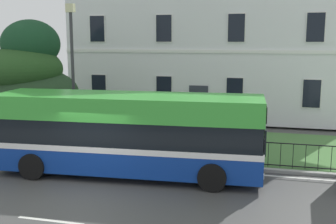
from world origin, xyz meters
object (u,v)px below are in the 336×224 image
object	(u,v)px
evergreen_tree	(32,92)
street_lamp_post	(73,67)
georgian_townhouse	(211,11)
single_decker_bus	(128,133)
litter_bin	(239,146)

from	to	relation	value
evergreen_tree	street_lamp_post	bearing A→B (deg)	-26.68
georgian_townhouse	street_lamp_post	bearing A→B (deg)	-111.36
evergreen_tree	single_decker_bus	size ratio (longest dim) A/B	0.60
street_lamp_post	evergreen_tree	bearing A→B (deg)	153.32
single_decker_bus	litter_bin	world-z (taller)	single_decker_bus
single_decker_bus	evergreen_tree	bearing A→B (deg)	143.55
georgian_townhouse	single_decker_bus	size ratio (longest dim) A/B	1.71
georgian_townhouse	litter_bin	world-z (taller)	georgian_townhouse
single_decker_bus	litter_bin	size ratio (longest dim) A/B	8.29
single_decker_bus	street_lamp_post	world-z (taller)	street_lamp_post
georgian_townhouse	litter_bin	distance (m)	13.31
street_lamp_post	litter_bin	distance (m)	7.94
single_decker_bus	litter_bin	xyz separation A→B (m)	(3.84, 2.48, -0.86)
georgian_townhouse	single_decker_bus	bearing A→B (deg)	-93.75
street_lamp_post	litter_bin	world-z (taller)	street_lamp_post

